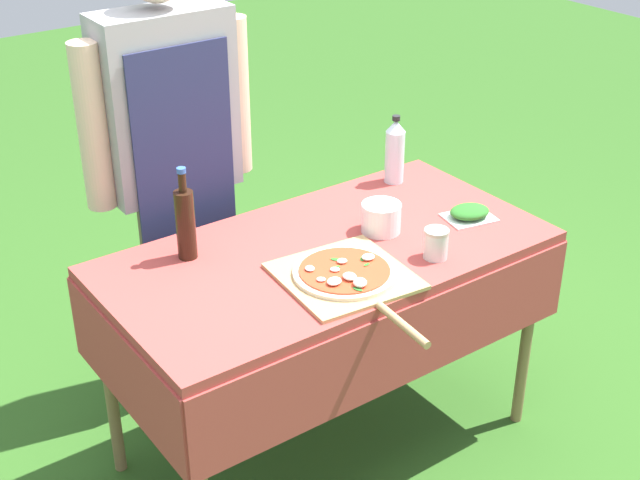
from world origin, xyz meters
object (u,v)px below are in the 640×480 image
object	(u,v)px
water_bottle	(395,151)
person_cook	(171,148)
sauce_jar	(436,245)
prep_table	(326,272)
herb_container	(469,213)
oil_bottle	(185,222)
mixing_tub	(381,218)
pizza_on_peel	(347,276)

from	to	relation	value
water_bottle	person_cook	bearing A→B (deg)	155.04
sauce_jar	prep_table	bearing A→B (deg)	135.16
herb_container	water_bottle	bearing A→B (deg)	92.02
oil_bottle	herb_container	bearing A→B (deg)	-19.70
mixing_tub	sauce_jar	distance (m)	0.24
pizza_on_peel	sauce_jar	bearing A→B (deg)	-4.42
oil_bottle	sauce_jar	world-z (taller)	oil_bottle
oil_bottle	water_bottle	world-z (taller)	oil_bottle
water_bottle	herb_container	world-z (taller)	water_bottle
prep_table	mixing_tub	world-z (taller)	mixing_tub
person_cook	pizza_on_peel	world-z (taller)	person_cook
prep_table	oil_bottle	bearing A→B (deg)	151.01
pizza_on_peel	mixing_tub	world-z (taller)	mixing_tub
person_cook	herb_container	size ratio (longest dim) A/B	9.00
oil_bottle	mixing_tub	bearing A→B (deg)	-20.01
water_bottle	mixing_tub	xyz separation A→B (m)	(-0.29, -0.28, -0.07)
pizza_on_peel	herb_container	world-z (taller)	pizza_on_peel
oil_bottle	pizza_on_peel	bearing A→B (deg)	-51.63
prep_table	mixing_tub	bearing A→B (deg)	-1.76
pizza_on_peel	water_bottle	distance (m)	0.75
prep_table	herb_container	xyz separation A→B (m)	(0.52, -0.11, 0.11)
prep_table	oil_bottle	size ratio (longest dim) A/B	4.75
person_cook	water_bottle	xyz separation A→B (m)	(0.73, -0.34, -0.07)
pizza_on_peel	sauce_jar	distance (m)	0.32
sauce_jar	water_bottle	bearing A→B (deg)	63.08
mixing_tub	herb_container	bearing A→B (deg)	-19.08
oil_bottle	person_cook	bearing A→B (deg)	67.76
mixing_tub	sauce_jar	xyz separation A→B (m)	(0.03, -0.24, -0.01)
prep_table	water_bottle	bearing A→B (deg)	28.24
oil_bottle	water_bottle	xyz separation A→B (m)	(0.89, 0.06, -0.00)
person_cook	water_bottle	distance (m)	0.81
sauce_jar	pizza_on_peel	bearing A→B (deg)	170.28
mixing_tub	sauce_jar	world-z (taller)	mixing_tub
person_cook	water_bottle	world-z (taller)	person_cook
person_cook	herb_container	world-z (taller)	person_cook
herb_container	person_cook	bearing A→B (deg)	135.72
pizza_on_peel	sauce_jar	world-z (taller)	sauce_jar
person_cook	sauce_jar	bearing A→B (deg)	118.86
mixing_tub	oil_bottle	bearing A→B (deg)	159.99
oil_bottle	mixing_tub	world-z (taller)	oil_bottle
herb_container	sauce_jar	bearing A→B (deg)	-154.34
mixing_tub	person_cook	bearing A→B (deg)	125.35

